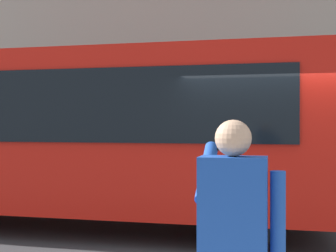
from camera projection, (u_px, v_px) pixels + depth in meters
ground_plane at (273, 244)px, 7.24m from camera, size 60.00×60.00×0.00m
red_bus at (74, 132)px, 8.44m from camera, size 9.05×2.54×3.08m
pedestrian_photographer at (234, 238)px, 2.83m from camera, size 0.53×0.52×1.70m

